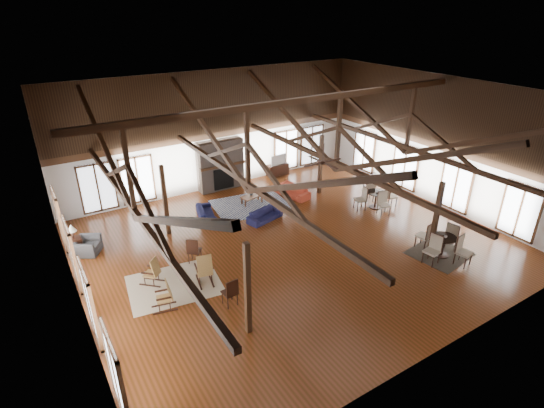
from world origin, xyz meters
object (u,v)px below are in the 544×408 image
sofa_navy_front (265,215)px  cafe_table_near (443,243)px  coffee_table (252,197)px  armchair (88,246)px  sofa_navy_left (206,213)px  cafe_table_far (376,197)px  sofa_orange (292,191)px  tv_console (278,170)px

sofa_navy_front → cafe_table_near: (4.29, -6.13, 0.32)m
sofa_navy_front → coffee_table: sofa_navy_front is taller
cafe_table_near → sofa_navy_front: bearing=125.0°
armchair → cafe_table_near: 13.73m
sofa_navy_left → cafe_table_far: (7.29, -3.21, 0.30)m
cafe_table_far → sofa_navy_front: bearing=162.2°
sofa_orange → tv_console: (0.94, 2.83, 0.03)m
sofa_navy_front → sofa_navy_left: sofa_navy_left is taller
sofa_navy_front → coffee_table: 1.88m
sofa_orange → coffee_table: sofa_orange is taller
sofa_navy_front → armchair: 7.38m
sofa_navy_front → sofa_navy_left: size_ratio=0.96×
coffee_table → armchair: size_ratio=1.23×
cafe_table_near → coffee_table: bearing=116.2°
sofa_navy_front → tv_console: size_ratio=1.34×
tv_console → sofa_navy_left: bearing=-153.4°
sofa_navy_front → cafe_table_near: cafe_table_near is taller
sofa_navy_front → sofa_orange: bearing=16.9°
cafe_table_far → coffee_table: bearing=143.8°
coffee_table → cafe_table_far: 5.92m
sofa_navy_front → tv_console: (3.47, 4.38, 0.07)m
coffee_table → cafe_table_near: (3.92, -7.97, 0.21)m
sofa_orange → tv_console: bearing=150.4°
sofa_navy_left → armchair: armchair is taller
cafe_table_far → sofa_orange: bearing=129.2°
coffee_table → cafe_table_far: size_ratio=0.55×
coffee_table → cafe_table_far: (4.77, -3.49, 0.19)m
sofa_navy_left → tv_console: (5.62, 2.82, 0.06)m
armchair → cafe_table_far: (12.42, -2.92, 0.24)m
coffee_table → tv_console: (3.10, 2.54, -0.05)m
sofa_navy_front → cafe_table_far: (5.14, -1.65, 0.31)m
sofa_navy_front → sofa_navy_left: 2.66m
armchair → cafe_table_far: size_ratio=0.44×
cafe_table_near → sofa_navy_left: bearing=129.9°
tv_console → cafe_table_far: bearing=-74.5°
cafe_table_near → sofa_orange: bearing=102.9°
coffee_table → cafe_table_far: bearing=-50.5°
tv_console → armchair: bearing=-163.8°
sofa_navy_front → armchair: (-7.27, 1.26, 0.07)m
cafe_table_far → tv_console: 6.26m
tv_console → sofa_navy_front: bearing=-128.4°
sofa_navy_left → tv_console: tv_console is taller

